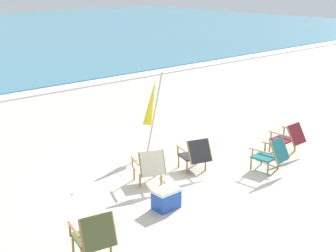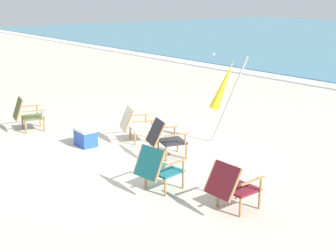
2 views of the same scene
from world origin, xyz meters
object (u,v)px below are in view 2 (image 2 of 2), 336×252
Objects in this scene: beach_chair_far_center at (158,167)px; umbrella_furled_yellow at (224,86)px; cooler_box at (86,137)px; beach_chair_front_left at (165,137)px; beach_chair_front_right at (26,113)px; beach_chair_back_left at (135,123)px; beach_chair_back_right at (232,185)px.

umbrella_furled_yellow reaches higher than beach_chair_far_center.
umbrella_furled_yellow reaches higher than cooler_box.
beach_chair_front_left is 3.87m from beach_chair_front_right.
beach_chair_back_left is at bearing -131.19° from umbrella_furled_yellow.
beach_chair_far_center reaches higher than beach_chair_front_left.
beach_chair_front_left is at bearing 28.29° from cooler_box.
beach_chair_back_right is 0.96× the size of beach_chair_front_right.
beach_chair_back_left is 2.83m from beach_chair_front_right.
beach_chair_front_left is 1.07× the size of beach_chair_front_right.
beach_chair_far_center is 3.10m from umbrella_furled_yellow.
beach_chair_front_left is 1.00× the size of beach_chair_back_left.
umbrella_furled_yellow is (1.28, 1.46, 0.87)m from beach_chair_back_left.
beach_chair_front_left is at bearing 164.51° from beach_chair_back_right.
beach_chair_back_left is 2.13m from umbrella_furled_yellow.
beach_chair_front_right is at bearing -158.28° from beach_chair_front_left.
beach_chair_back_left is 0.44× the size of umbrella_furled_yellow.
umbrella_furled_yellow is at bearing 39.55° from beach_chair_front_right.
beach_chair_far_center is at bearing -26.70° from beach_chair_back_left.
umbrella_furled_yellow is at bearing 88.15° from beach_chair_front_left.
beach_chair_far_center is 1.63× the size of cooler_box.
beach_chair_back_right is 0.90× the size of beach_chair_front_left.
beach_chair_back_left reaches higher than beach_chair_front_left.
beach_chair_back_left reaches higher than beach_chair_back_right.
umbrella_furled_yellow is (-2.50, 2.29, 0.87)m from beach_chair_back_right.
beach_chair_back_right is 2.65m from beach_chair_front_left.
beach_chair_front_right is at bearing -173.28° from beach_chair_back_right.
umbrella_furled_yellow reaches higher than beach_chair_front_right.
beach_chair_front_right is (-6.15, -0.72, 0.01)m from beach_chair_back_right.
beach_chair_far_center is 0.98× the size of beach_chair_front_right.
beach_chair_front_left is 1.78× the size of cooler_box.
beach_chair_back_right is at bearing -15.49° from beach_chair_front_left.
umbrella_furled_yellow is 3.20m from cooler_box.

